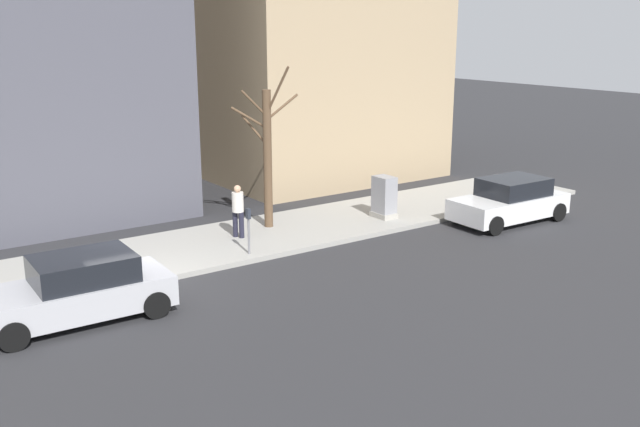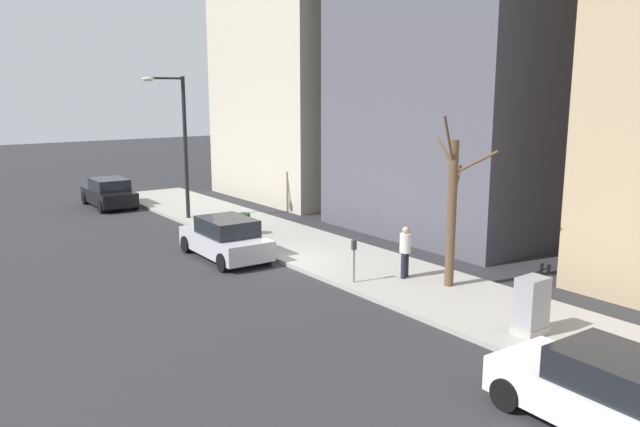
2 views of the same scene
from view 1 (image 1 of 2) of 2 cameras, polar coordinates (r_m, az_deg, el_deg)
The scene contains 8 objects.
ground_plane at distance 19.11m, azimuth -13.65°, elevation -5.68°, with size 120.00×120.00×0.00m, color #2B2B2D.
sidewalk at distance 20.86m, azimuth -15.72°, elevation -3.85°, with size 4.00×36.00×0.15m, color #9E9B93.
parked_car_white at distance 25.17m, azimuth 14.95°, elevation 0.96°, with size 2.03×4.25×1.52m.
parked_car_silver at distance 17.20m, azimuth -18.76°, elevation -5.79°, with size 2.01×4.24×1.52m.
parking_meter at distance 20.52m, azimuth -5.74°, elevation -1.01°, with size 0.14×0.10×1.35m.
utility_box at distance 24.45m, azimuth 5.15°, elevation 1.29°, with size 0.83×0.61×1.43m.
bare_tree at distance 22.95m, azimuth -4.24°, elevation 4.77°, with size 1.70×2.30×5.21m.
pedestrian_near_meter at distance 22.14m, azimuth -6.59°, elevation 0.44°, with size 0.38×0.36×1.66m.
Camera 1 is at (-16.78, 6.34, 6.58)m, focal length 40.00 mm.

